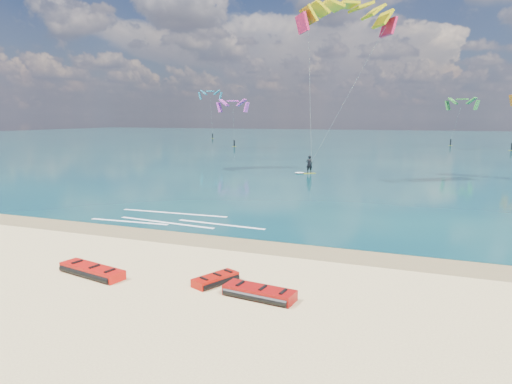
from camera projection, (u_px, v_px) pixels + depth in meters
ground at (312, 166)px, 58.73m from camera, size 320.00×320.00×0.00m
wet_sand_strip at (145, 234)px, 24.62m from camera, size 320.00×2.40×0.01m
sea at (372, 141)px, 117.72m from camera, size 320.00×200.00×0.04m
packed_kite_left at (92, 275)px, 18.24m from camera, size 3.46×1.83×0.43m
packed_kite_mid at (259, 298)px, 15.96m from camera, size 2.91×1.50×0.43m
packed_kite_right at (216, 283)px, 17.33m from camera, size 1.75×2.26×0.37m
kitesurfer_main at (328, 84)px, 45.62m from camera, size 12.35×9.08×18.26m
shoreline_foam at (173, 220)px, 27.84m from camera, size 10.90×3.62×0.01m
distant_kites at (331, 121)px, 99.76m from camera, size 79.07×32.81×13.14m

